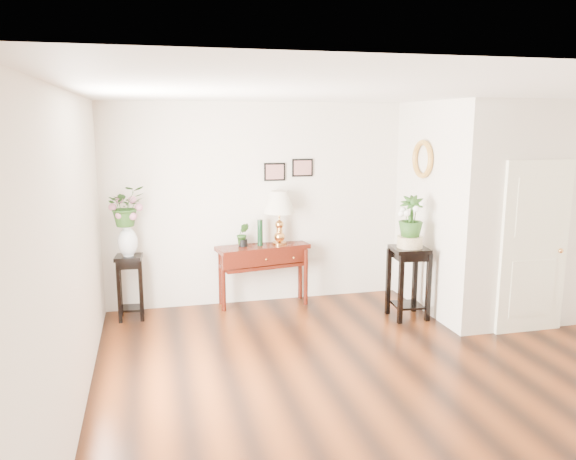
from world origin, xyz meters
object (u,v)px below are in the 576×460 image
object	(u,v)px
console_table	(263,275)
plant_stand_b	(408,283)
plant_stand_a	(130,287)
table_lamp	(279,220)

from	to	relation	value
console_table	plant_stand_b	xyz separation A→B (m)	(1.73, -0.98, 0.05)
plant_stand_b	plant_stand_a	bearing A→B (deg)	166.83
table_lamp	plant_stand_a	distance (m)	2.18
table_lamp	plant_stand_a	world-z (taller)	table_lamp
table_lamp	plant_stand_b	bearing A→B (deg)	-33.36
table_lamp	console_table	bearing A→B (deg)	180.00
table_lamp	plant_stand_b	size ratio (longest dim) A/B	0.81
plant_stand_a	plant_stand_b	world-z (taller)	plant_stand_b
plant_stand_a	plant_stand_b	size ratio (longest dim) A/B	0.90
table_lamp	plant_stand_a	xyz separation A→B (m)	(-2.03, -0.16, -0.78)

